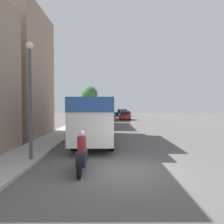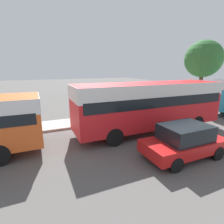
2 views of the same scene
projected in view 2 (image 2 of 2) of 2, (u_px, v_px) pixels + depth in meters
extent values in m
cylinder|color=black|center=(5.00, 136.00, 9.45)|extent=(0.28, 1.00, 1.00)
cube|color=red|center=(150.00, 104.00, 11.26)|extent=(2.55, 9.83, 2.69)
cube|color=white|center=(151.00, 89.00, 11.03)|extent=(2.58, 9.88, 0.81)
cube|color=black|center=(150.00, 99.00, 11.18)|extent=(2.60, 9.44, 0.59)
cylinder|color=black|center=(172.00, 115.00, 13.82)|extent=(0.28, 1.00, 1.00)
cylinder|color=black|center=(197.00, 123.00, 11.74)|extent=(0.28, 1.00, 1.00)
cylinder|color=black|center=(100.00, 124.00, 11.45)|extent=(0.28, 1.00, 1.00)
cylinder|color=black|center=(114.00, 137.00, 9.36)|extent=(0.28, 1.00, 1.00)
cylinder|color=black|center=(224.00, 108.00, 16.22)|extent=(0.28, 1.00, 1.00)
cube|color=red|center=(184.00, 145.00, 8.18)|extent=(1.82, 3.97, 0.55)
cube|color=black|center=(185.00, 132.00, 8.03)|extent=(1.60, 2.19, 0.71)
cylinder|color=black|center=(188.00, 140.00, 9.47)|extent=(0.22, 0.64, 0.64)
cylinder|color=black|center=(217.00, 153.00, 7.99)|extent=(0.22, 0.64, 0.64)
cylinder|color=black|center=(151.00, 148.00, 8.51)|extent=(0.22, 0.64, 0.64)
cylinder|color=black|center=(176.00, 165.00, 7.03)|extent=(0.22, 0.64, 0.64)
cylinder|color=#232838|center=(26.00, 125.00, 11.09)|extent=(0.32, 0.32, 0.81)
cylinder|color=black|center=(24.00, 114.00, 10.91)|extent=(0.40, 0.40, 0.68)
sphere|color=tan|center=(23.00, 107.00, 10.80)|extent=(0.22, 0.22, 0.22)
cylinder|color=brown|center=(200.00, 90.00, 17.89)|extent=(0.36, 0.36, 3.48)
sphere|color=#2D662D|center=(203.00, 59.00, 17.14)|extent=(3.55, 3.55, 3.55)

